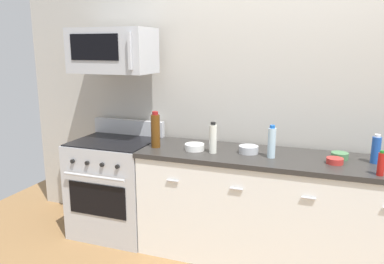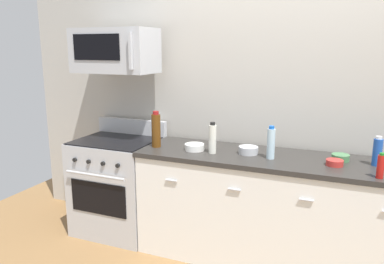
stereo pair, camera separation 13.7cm
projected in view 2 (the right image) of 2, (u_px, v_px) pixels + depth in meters
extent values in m
plane|color=olive|center=(273.00, 261.00, 3.23)|extent=(6.47, 6.47, 0.00)
cube|color=#B7B2A8|center=(289.00, 98.00, 3.31)|extent=(5.39, 0.10, 2.70)
cube|color=white|center=(275.00, 213.00, 3.14)|extent=(2.27, 0.62, 0.88)
cube|color=#2D2B28|center=(278.00, 160.00, 3.03)|extent=(2.30, 0.65, 0.04)
cylinder|color=silver|center=(171.00, 181.00, 3.08)|extent=(0.10, 0.02, 0.02)
cylinder|color=silver|center=(234.00, 190.00, 2.88)|extent=(0.10, 0.02, 0.02)
cylinder|color=silver|center=(306.00, 200.00, 2.68)|extent=(0.10, 0.02, 0.02)
cube|color=#B7BABF|center=(118.00, 186.00, 3.70)|extent=(0.76, 0.64, 0.91)
cube|color=black|center=(98.00, 198.00, 3.41)|extent=(0.58, 0.01, 0.30)
cylinder|color=#B7BABF|center=(95.00, 175.00, 3.33)|extent=(0.61, 0.02, 0.02)
cube|color=#B7BABF|center=(132.00, 127.00, 3.84)|extent=(0.76, 0.06, 0.16)
cube|color=black|center=(116.00, 140.00, 3.60)|extent=(0.73, 0.61, 0.01)
cylinder|color=black|center=(75.00, 160.00, 3.41)|extent=(0.04, 0.02, 0.04)
cylinder|color=black|center=(88.00, 162.00, 3.36)|extent=(0.04, 0.02, 0.04)
cylinder|color=black|center=(103.00, 164.00, 3.30)|extent=(0.04, 0.02, 0.04)
cylinder|color=black|center=(118.00, 166.00, 3.24)|extent=(0.04, 0.02, 0.04)
cube|color=#B7BABF|center=(115.00, 51.00, 3.46)|extent=(0.74, 0.40, 0.40)
cube|color=black|center=(96.00, 47.00, 3.29)|extent=(0.48, 0.01, 0.22)
cube|color=#B7BABF|center=(131.00, 51.00, 3.15)|extent=(0.02, 0.04, 0.30)
cylinder|color=#59330F|center=(156.00, 131.00, 3.32)|extent=(0.08, 0.08, 0.29)
cylinder|color=maroon|center=(156.00, 113.00, 3.28)|extent=(0.05, 0.05, 0.03)
cylinder|color=#1E4CA5|center=(377.00, 152.00, 2.80)|extent=(0.07, 0.07, 0.20)
cylinder|color=silver|center=(379.00, 138.00, 2.77)|extent=(0.04, 0.04, 0.02)
cylinder|color=silver|center=(271.00, 144.00, 2.97)|extent=(0.06, 0.06, 0.24)
cylinder|color=blue|center=(272.00, 127.00, 2.94)|extent=(0.04, 0.04, 0.02)
cylinder|color=silver|center=(212.00, 139.00, 3.13)|extent=(0.06, 0.06, 0.24)
cylinder|color=black|center=(213.00, 124.00, 3.10)|extent=(0.04, 0.04, 0.02)
cylinder|color=#B21914|center=(381.00, 167.00, 2.53)|extent=(0.05, 0.05, 0.16)
cylinder|color=#19721E|center=(382.00, 154.00, 2.51)|extent=(0.03, 0.03, 0.02)
cylinder|color=#B72D28|center=(335.00, 163.00, 2.82)|extent=(0.13, 0.13, 0.04)
torus|color=#B72D28|center=(335.00, 160.00, 2.81)|extent=(0.13, 0.13, 0.01)
cylinder|color=#B72D28|center=(334.00, 165.00, 2.82)|extent=(0.07, 0.07, 0.01)
cylinder|color=#477A4C|center=(340.00, 158.00, 2.93)|extent=(0.13, 0.13, 0.05)
torus|color=#477A4C|center=(341.00, 155.00, 2.93)|extent=(0.13, 0.13, 0.01)
cylinder|color=#477A4C|center=(340.00, 160.00, 2.94)|extent=(0.07, 0.07, 0.01)
cylinder|color=white|center=(195.00, 147.00, 3.24)|extent=(0.17, 0.17, 0.05)
torus|color=white|center=(195.00, 144.00, 3.23)|extent=(0.17, 0.17, 0.01)
cylinder|color=white|center=(195.00, 150.00, 3.24)|extent=(0.09, 0.09, 0.01)
cylinder|color=#B2B5BA|center=(248.00, 150.00, 3.13)|extent=(0.16, 0.16, 0.06)
torus|color=#B2B5BA|center=(248.00, 147.00, 3.12)|extent=(0.16, 0.16, 0.01)
cylinder|color=#B2B5BA|center=(248.00, 153.00, 3.13)|extent=(0.09, 0.09, 0.01)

